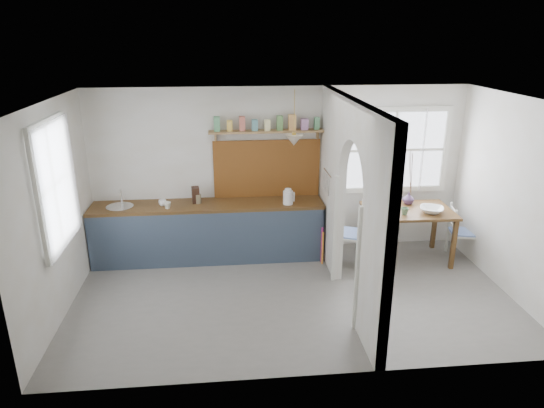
{
  "coord_description": "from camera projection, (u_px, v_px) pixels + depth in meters",
  "views": [
    {
      "loc": [
        -0.84,
        -5.66,
        3.34
      ],
      "look_at": [
        -0.24,
        0.36,
        1.2
      ],
      "focal_mm": 32.0,
      "sensor_mm": 36.0,
      "label": 1
    }
  ],
  "objects": [
    {
      "name": "walls",
      "position": [
        294.0,
        205.0,
        6.07
      ],
      "size": [
        5.81,
        3.21,
        2.6
      ],
      "color": "white",
      "rests_on": "floor"
    },
    {
      "name": "partition",
      "position": [
        348.0,
        191.0,
        6.14
      ],
      "size": [
        0.12,
        3.2,
        2.6
      ],
      "color": "white",
      "rests_on": "floor"
    },
    {
      "name": "plate",
      "position": [
        389.0,
        211.0,
        7.22
      ],
      "size": [
        0.23,
        0.23,
        0.02
      ],
      "primitive_type": "cylinder",
      "rotation": [
        0.0,
        0.0,
        0.35
      ],
      "color": "#2F2B2B",
      "rests_on": "dining_table"
    },
    {
      "name": "mug_b",
      "position": [
        162.0,
        203.0,
        7.22
      ],
      "size": [
        0.11,
        0.11,
        0.09
      ],
      "primitive_type": "imported",
      "rotation": [
        0.0,
        0.0,
        0.0
      ],
      "color": "white",
      "rests_on": "counter"
    },
    {
      "name": "towel_orange",
      "position": [
        322.0,
        249.0,
        7.34
      ],
      "size": [
        0.02,
        0.03,
        0.54
      ],
      "primitive_type": "cube",
      "color": "orange",
      "rests_on": "counter"
    },
    {
      "name": "knife_block",
      "position": [
        196.0,
        195.0,
        7.34
      ],
      "size": [
        0.13,
        0.17,
        0.24
      ],
      "primitive_type": "cube",
      "rotation": [
        0.0,
        0.0,
        0.13
      ],
      "color": "black",
      "rests_on": "counter"
    },
    {
      "name": "utensil_rail",
      "position": [
        328.0,
        173.0,
        6.92
      ],
      "size": [
        0.02,
        0.5,
        0.02
      ],
      "primitive_type": "cylinder",
      "rotation": [
        1.57,
        0.0,
        0.0
      ],
      "color": "silver",
      "rests_on": "partition"
    },
    {
      "name": "shelf",
      "position": [
        267.0,
        127.0,
        7.21
      ],
      "size": [
        1.75,
        0.2,
        0.21
      ],
      "color": "olive",
      "rests_on": "walls"
    },
    {
      "name": "vase",
      "position": [
        408.0,
        198.0,
        7.52
      ],
      "size": [
        0.18,
        0.18,
        0.18
      ],
      "primitive_type": "imported",
      "rotation": [
        0.0,
        0.0,
        -0.04
      ],
      "color": "#412B4B",
      "rests_on": "dining_table"
    },
    {
      "name": "chair_right",
      "position": [
        462.0,
        232.0,
        7.52
      ],
      "size": [
        0.46,
        0.46,
        0.84
      ],
      "primitive_type": null,
      "rotation": [
        0.0,
        0.0,
        1.34
      ],
      "color": "silver",
      "rests_on": "floor"
    },
    {
      "name": "dining_table",
      "position": [
        406.0,
        234.0,
        7.46
      ],
      "size": [
        1.34,
        0.92,
        0.82
      ],
      "primitive_type": null,
      "rotation": [
        0.0,
        0.0,
        -0.04
      ],
      "color": "brown",
      "rests_on": "floor"
    },
    {
      "name": "bowl",
      "position": [
        432.0,
        210.0,
        7.19
      ],
      "size": [
        0.45,
        0.45,
        0.08
      ],
      "primitive_type": "imported",
      "rotation": [
        0.0,
        0.0,
        -0.42
      ],
      "color": "white",
      "rests_on": "dining_table"
    },
    {
      "name": "counter",
      "position": [
        209.0,
        230.0,
        7.49
      ],
      "size": [
        3.5,
        0.6,
        0.9
      ],
      "color": "brown",
      "rests_on": "floor"
    },
    {
      "name": "ceiling",
      "position": [
        296.0,
        100.0,
        5.64
      ],
      "size": [
        5.8,
        3.2,
        0.01
      ],
      "primitive_type": "cube",
      "color": "white",
      "rests_on": "walls"
    },
    {
      "name": "jar",
      "position": [
        198.0,
        199.0,
        7.32
      ],
      "size": [
        0.1,
        0.1,
        0.14
      ],
      "primitive_type": "cylinder",
      "rotation": [
        0.0,
        0.0,
        0.1
      ],
      "color": "brown",
      "rests_on": "counter"
    },
    {
      "name": "table_cup",
      "position": [
        405.0,
        211.0,
        7.1
      ],
      "size": [
        0.15,
        0.15,
        0.11
      ],
      "primitive_type": "imported",
      "rotation": [
        0.0,
        0.0,
        -0.35
      ],
      "color": "#577A57",
      "rests_on": "dining_table"
    },
    {
      "name": "nook_window",
      "position": [
        394.0,
        150.0,
        7.6
      ],
      "size": [
        1.76,
        0.1,
        1.3
      ],
      "primitive_type": null,
      "color": "white",
      "rests_on": "walls"
    },
    {
      "name": "kitchen_window",
      "position": [
        53.0,
        185.0,
        5.69
      ],
      "size": [
        0.1,
        1.16,
        1.5
      ],
      "primitive_type": null,
      "color": "white",
      "rests_on": "walls"
    },
    {
      "name": "chair_left",
      "position": [
        346.0,
        233.0,
        7.3
      ],
      "size": [
        0.59,
        0.59,
        0.99
      ],
      "primitive_type": null,
      "rotation": [
        0.0,
        0.0,
        -1.97
      ],
      "color": "silver",
      "rests_on": "floor"
    },
    {
      "name": "mug_a",
      "position": [
        167.0,
        205.0,
        7.11
      ],
      "size": [
        0.12,
        0.12,
        0.1
      ],
      "primitive_type": "imported",
      "rotation": [
        0.0,
        0.0,
        -0.16
      ],
      "color": "white",
      "rests_on": "counter"
    },
    {
      "name": "sink",
      "position": [
        120.0,
        207.0,
        7.2
      ],
      "size": [
        0.4,
        0.4,
        0.02
      ],
      "primitive_type": "cylinder",
      "color": "silver",
      "rests_on": "counter"
    },
    {
      "name": "floor",
      "position": [
        293.0,
        296.0,
        6.5
      ],
      "size": [
        5.8,
        3.2,
        0.01
      ],
      "primitive_type": "cube",
      "color": "gray",
      "rests_on": "ground"
    },
    {
      "name": "pendant_lamp",
      "position": [
        294.0,
        140.0,
        6.97
      ],
      "size": [
        0.26,
        0.26,
        0.16
      ],
      "primitive_type": "cone",
      "color": "beige",
      "rests_on": "ceiling"
    },
    {
      "name": "towel_magenta",
      "position": [
        322.0,
        245.0,
        7.39
      ],
      "size": [
        0.02,
        0.03,
        0.59
      ],
      "primitive_type": "cube",
      "color": "#BD2678",
      "rests_on": "counter"
    },
    {
      "name": "kettle",
      "position": [
        288.0,
        196.0,
        7.27
      ],
      "size": [
        0.25,
        0.23,
        0.24
      ],
      "primitive_type": null,
      "rotation": [
        0.0,
        0.0,
        0.39
      ],
      "color": "white",
      "rests_on": "counter"
    },
    {
      "name": "backsplash",
      "position": [
        267.0,
        169.0,
        7.51
      ],
      "size": [
        1.65,
        0.03,
        0.9
      ],
      "primitive_type": "cube",
      "color": "brown",
      "rests_on": "walls"
    }
  ]
}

